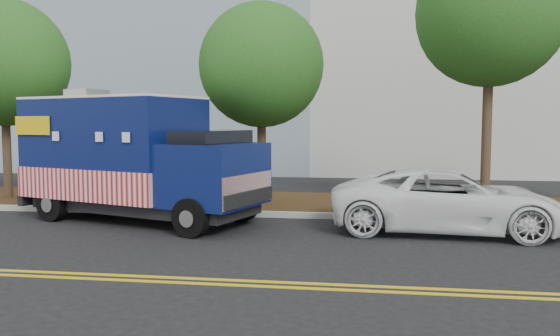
# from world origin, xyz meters

# --- Properties ---
(ground) EXTENTS (120.00, 120.00, 0.00)m
(ground) POSITION_xyz_m (0.00, 0.00, 0.00)
(ground) COLOR black
(ground) RESTS_ON ground
(curb) EXTENTS (120.00, 0.18, 0.15)m
(curb) POSITION_xyz_m (0.00, 1.40, 0.07)
(curb) COLOR #9E9E99
(curb) RESTS_ON ground
(mulch_strip) EXTENTS (120.00, 4.00, 0.15)m
(mulch_strip) POSITION_xyz_m (0.00, 3.50, 0.07)
(mulch_strip) COLOR black
(mulch_strip) RESTS_ON ground
(centerline_near) EXTENTS (120.00, 0.10, 0.01)m
(centerline_near) POSITION_xyz_m (0.00, -4.45, 0.01)
(centerline_near) COLOR gold
(centerline_near) RESTS_ON ground
(centerline_far) EXTENTS (120.00, 0.10, 0.01)m
(centerline_far) POSITION_xyz_m (0.00, -4.70, 0.01)
(centerline_far) COLOR gold
(centerline_far) RESTS_ON ground
(tree_a) EXTENTS (3.96, 3.96, 6.35)m
(tree_a) POSITION_xyz_m (-6.69, 2.89, 4.36)
(tree_a) COLOR #38281C
(tree_a) RESTS_ON ground
(tree_b) EXTENTS (3.64, 3.64, 6.00)m
(tree_b) POSITION_xyz_m (1.39, 3.09, 4.17)
(tree_b) COLOR #38281C
(tree_b) RESTS_ON ground
(tree_c) EXTENTS (3.92, 3.92, 7.38)m
(tree_c) POSITION_xyz_m (7.66, 2.71, 5.40)
(tree_c) COLOR #38281C
(tree_c) RESTS_ON ground
(sign_post) EXTENTS (0.06, 0.06, 2.40)m
(sign_post) POSITION_xyz_m (-0.84, 1.85, 1.20)
(sign_post) COLOR #473828
(sign_post) RESTS_ON ground
(food_truck) EXTENTS (6.79, 4.24, 3.38)m
(food_truck) POSITION_xyz_m (-1.53, 0.47, 1.53)
(food_truck) COLOR black
(food_truck) RESTS_ON ground
(white_car) EXTENTS (5.45, 2.83, 1.47)m
(white_car) POSITION_xyz_m (6.29, 0.04, 0.73)
(white_car) COLOR white
(white_car) RESTS_ON ground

